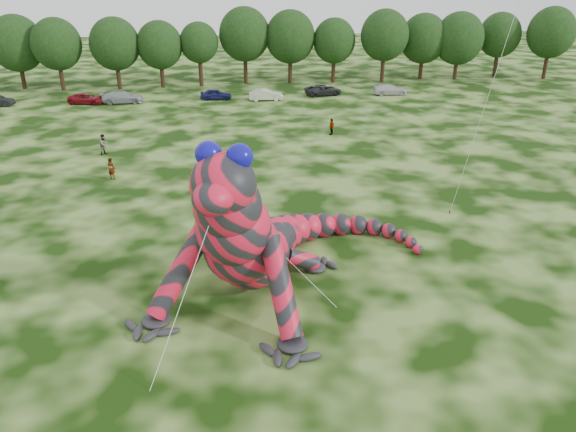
{
  "coord_description": "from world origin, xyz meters",
  "views": [
    {
      "loc": [
        3.36,
        -23.3,
        15.63
      ],
      "look_at": [
        6.55,
        2.41,
        4.0
      ],
      "focal_mm": 35.0,
      "sensor_mm": 36.0,
      "label": 1
    }
  ],
  "objects_px": {
    "tree_17": "(550,43)",
    "spectator_1": "(104,144)",
    "tree_13": "(384,46)",
    "tree_15": "(458,46)",
    "tree_5": "(18,52)",
    "tree_9": "(200,54)",
    "car_5": "(266,95)",
    "tree_14": "(423,46)",
    "tree_16": "(498,45)",
    "car_3": "(122,97)",
    "spectator_3": "(332,127)",
    "car_2": "(87,99)",
    "tree_6": "(58,54)",
    "car_7": "(390,90)",
    "car_4": "(216,94)",
    "inflatable_gecko": "(258,202)",
    "tree_7": "(116,53)",
    "car_6": "(323,90)",
    "tree_12": "(334,50)",
    "tree_10": "(245,46)",
    "tree_11": "(290,47)",
    "spectator_0": "(111,169)",
    "tree_8": "(160,54)"
  },
  "relations": [
    {
      "from": "car_7",
      "to": "tree_9",
      "type": "bearing_deg",
      "value": 69.89
    },
    {
      "from": "inflatable_gecko",
      "to": "car_5",
      "type": "height_order",
      "value": "inflatable_gecko"
    },
    {
      "from": "tree_13",
      "to": "car_3",
      "type": "relative_size",
      "value": 2.0
    },
    {
      "from": "tree_16",
      "to": "car_5",
      "type": "distance_m",
      "value": 38.43
    },
    {
      "from": "tree_14",
      "to": "tree_16",
      "type": "height_order",
      "value": "tree_14"
    },
    {
      "from": "tree_17",
      "to": "car_2",
      "type": "height_order",
      "value": "tree_17"
    },
    {
      "from": "tree_9",
      "to": "car_6",
      "type": "height_order",
      "value": "tree_9"
    },
    {
      "from": "tree_7",
      "to": "car_2",
      "type": "height_order",
      "value": "tree_7"
    },
    {
      "from": "tree_12",
      "to": "car_3",
      "type": "xyz_separation_m",
      "value": [
        -28.41,
        -10.04,
        -3.75
      ]
    },
    {
      "from": "car_4",
      "to": "tree_16",
      "type": "bearing_deg",
      "value": -72.54
    },
    {
      "from": "tree_6",
      "to": "tree_11",
      "type": "relative_size",
      "value": 0.94
    },
    {
      "from": "tree_8",
      "to": "car_5",
      "type": "distance_m",
      "value": 17.2
    },
    {
      "from": "tree_17",
      "to": "car_3",
      "type": "bearing_deg",
      "value": -171.55
    },
    {
      "from": "tree_5",
      "to": "tree_9",
      "type": "height_order",
      "value": "tree_5"
    },
    {
      "from": "tree_8",
      "to": "car_4",
      "type": "xyz_separation_m",
      "value": [
        7.26,
        -8.71,
        -3.8
      ]
    },
    {
      "from": "tree_15",
      "to": "car_6",
      "type": "height_order",
      "value": "tree_15"
    },
    {
      "from": "car_5",
      "to": "spectator_1",
      "type": "xyz_separation_m",
      "value": [
        -16.34,
        -20.16,
        0.22
      ]
    },
    {
      "from": "tree_17",
      "to": "spectator_1",
      "type": "height_order",
      "value": "tree_17"
    },
    {
      "from": "tree_17",
      "to": "spectator_0",
      "type": "height_order",
      "value": "tree_17"
    },
    {
      "from": "tree_9",
      "to": "tree_17",
      "type": "height_order",
      "value": "tree_17"
    },
    {
      "from": "tree_15",
      "to": "spectator_1",
      "type": "relative_size",
      "value": 5.21
    },
    {
      "from": "tree_6",
      "to": "car_7",
      "type": "bearing_deg",
      "value": -10.8
    },
    {
      "from": "tree_16",
      "to": "spectator_0",
      "type": "relative_size",
      "value": 5.28
    },
    {
      "from": "tree_7",
      "to": "tree_17",
      "type": "height_order",
      "value": "tree_17"
    },
    {
      "from": "tree_16",
      "to": "tree_10",
      "type": "bearing_deg",
      "value": -178.8
    },
    {
      "from": "tree_15",
      "to": "car_6",
      "type": "bearing_deg",
      "value": -158.22
    },
    {
      "from": "tree_11",
      "to": "tree_12",
      "type": "distance_m",
      "value": 6.27
    },
    {
      "from": "spectator_3",
      "to": "car_2",
      "type": "bearing_deg",
      "value": -83.18
    },
    {
      "from": "tree_15",
      "to": "car_4",
      "type": "height_order",
      "value": "tree_15"
    },
    {
      "from": "car_6",
      "to": "spectator_0",
      "type": "xyz_separation_m",
      "value": [
        -22.36,
        -29.07,
        0.22
      ]
    },
    {
      "from": "tree_7",
      "to": "car_6",
      "type": "distance_m",
      "value": 28.43
    },
    {
      "from": "tree_17",
      "to": "car_5",
      "type": "distance_m",
      "value": 43.97
    },
    {
      "from": "tree_9",
      "to": "tree_7",
      "type": "bearing_deg",
      "value": -177.22
    },
    {
      "from": "inflatable_gecko",
      "to": "tree_6",
      "type": "height_order",
      "value": "tree_6"
    },
    {
      "from": "tree_17",
      "to": "car_4",
      "type": "height_order",
      "value": "tree_17"
    },
    {
      "from": "tree_15",
      "to": "car_6",
      "type": "xyz_separation_m",
      "value": [
        -21.47,
        -8.58,
        -4.15
      ]
    },
    {
      "from": "tree_16",
      "to": "car_3",
      "type": "xyz_separation_m",
      "value": [
        -53.85,
        -11.67,
        -3.95
      ]
    },
    {
      "from": "tree_6",
      "to": "car_6",
      "type": "xyz_separation_m",
      "value": [
        34.57,
        -7.49,
        -4.08
      ]
    },
    {
      "from": "car_3",
      "to": "car_4",
      "type": "bearing_deg",
      "value": -87.79
    },
    {
      "from": "car_3",
      "to": "tree_11",
      "type": "bearing_deg",
      "value": -65.37
    },
    {
      "from": "car_4",
      "to": "tree_6",
      "type": "bearing_deg",
      "value": 70.6
    },
    {
      "from": "tree_10",
      "to": "car_4",
      "type": "xyz_separation_m",
      "value": [
        -4.36,
        -10.3,
        -4.58
      ]
    },
    {
      "from": "tree_13",
      "to": "tree_15",
      "type": "height_order",
      "value": "tree_13"
    },
    {
      "from": "car_5",
      "to": "car_6",
      "type": "relative_size",
      "value": 0.88
    },
    {
      "from": "tree_7",
      "to": "tree_15",
      "type": "xyz_separation_m",
      "value": [
        48.56,
        0.97,
        0.08
      ]
    },
    {
      "from": "tree_5",
      "to": "tree_12",
      "type": "height_order",
      "value": "tree_5"
    },
    {
      "from": "car_4",
      "to": "car_7",
      "type": "distance_m",
      "value": 22.7
    },
    {
      "from": "tree_8",
      "to": "car_4",
      "type": "distance_m",
      "value": 11.96
    },
    {
      "from": "tree_13",
      "to": "tree_16",
      "type": "xyz_separation_m",
      "value": [
        18.32,
        2.25,
        -0.38
      ]
    },
    {
      "from": "tree_7",
      "to": "tree_16",
      "type": "bearing_deg",
      "value": 2.65
    }
  ]
}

